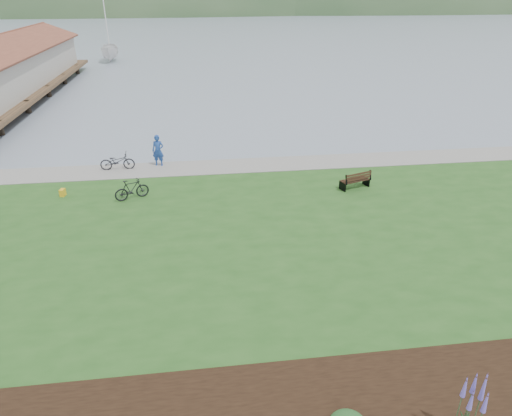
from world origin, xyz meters
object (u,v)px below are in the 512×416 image
(park_bench, at_px, (356,180))
(bicycle_a, at_px, (117,161))
(sailboat, at_px, (111,62))
(person, at_px, (158,148))

(park_bench, relative_size, bicycle_a, 0.87)
(bicycle_a, height_order, sailboat, sailboat)
(bicycle_a, distance_m, sailboat, 42.27)
(person, bearing_deg, sailboat, 113.53)
(park_bench, height_order, sailboat, sailboat)
(person, xyz_separation_m, sailboat, (-8.78, 41.43, -1.42))
(person, relative_size, bicycle_a, 1.13)
(person, distance_m, bicycle_a, 2.24)
(park_bench, distance_m, sailboat, 49.38)
(person, bearing_deg, park_bench, -12.74)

